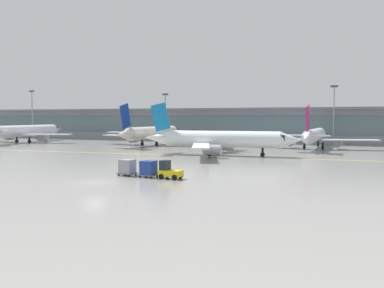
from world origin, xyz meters
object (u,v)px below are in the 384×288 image
Objects in this scene: gate_airplane_0 at (26,131)px; apron_light_mast_1 at (165,115)px; baggage_tug at (169,171)px; cargo_dolly_trailing at (127,167)px; apron_light_mast_2 at (334,113)px; gate_airplane_1 at (152,133)px; gate_airplane_2 at (314,136)px; cargo_dolly_lead at (148,168)px; apron_light_mast_0 at (32,112)px; taxiing_regional_jet at (220,139)px.

gate_airplane_0 is 39.13m from apron_light_mast_1.
cargo_dolly_trailing is at bearing 180.00° from baggage_tug.
baggage_tug is at bearing -129.06° from gate_airplane_0.
apron_light_mast_1 is 45.77m from apron_light_mast_2.
gate_airplane_0 is 1.03× the size of gate_airplane_1.
apron_light_mast_2 is at bearing -11.79° from gate_airplane_2.
apron_light_mast_2 is at bearing -65.72° from gate_airplane_1.
gate_airplane_2 is 44.30m from apron_light_mast_1.
cargo_dolly_trailing is (-2.96, 0.26, 0.00)m from cargo_dolly_lead.
apron_light_mast_0 is at bearing 84.69° from gate_airplane_2.
taxiing_regional_jet is 29.71m from baggage_tug.
taxiing_regional_jet is 29.21m from cargo_dolly_trailing.
apron_light_mast_1 is at bearing 115.54° from cargo_dolly_trailing.
taxiing_regional_jet is 2.15× the size of apron_light_mast_1.
cargo_dolly_lead is (-2.74, 0.24, 0.16)m from baggage_tug.
gate_airplane_2 is 0.98× the size of taxiing_regional_jet.
gate_airplane_0 is 78.76m from cargo_dolly_lead.
cargo_dolly_trailing is (59.28, -47.95, -2.07)m from gate_airplane_0.
apron_light_mast_2 reaches higher than gate_airplane_1.
apron_light_mast_1 is at bearing 119.67° from baggage_tug.
gate_airplane_2 is 27.48m from taxiing_regional_jet.
apron_light_mast_0 is 47.59m from apron_light_mast_1.
baggage_tug is (-12.24, -52.48, -1.99)m from gate_airplane_2.
taxiing_regional_jet reaches higher than baggage_tug.
taxiing_regional_jet is at bearing -25.35° from apron_light_mast_0.
taxiing_regional_jet is at bearing -109.31° from gate_airplane_0.
apron_light_mast_0 reaches higher than taxiing_regional_jet.
gate_airplane_0 is 1.06× the size of taxiing_regional_jet.
gate_airplane_0 is 14.10× the size of cargo_dolly_lead.
gate_airplane_1 is 11.31× the size of baggage_tug.
apron_light_mast_1 reaches higher than baggage_tug.
gate_airplane_0 is 76.28m from cargo_dolly_trailing.
gate_airplane_0 is at bearing 146.06° from cargo_dolly_trailing.
cargo_dolly_trailing is at bearing -69.49° from apron_light_mast_1.
apron_light_mast_1 is at bearing 75.72° from gate_airplane_2.
gate_airplane_0 is at bearing 147.27° from cargo_dolly_lead.
apron_light_mast_2 is (21.54, 66.02, 7.13)m from cargo_dolly_trailing.
gate_airplane_1 is at bearing 120.74° from cargo_dolly_lead.
taxiing_regional_jet reaches higher than cargo_dolly_lead.
apron_light_mast_2 reaches higher than baggage_tug.
gate_airplane_1 is 31.63m from taxiing_regional_jet.
gate_airplane_0 is at bearing 95.55° from gate_airplane_2.
cargo_dolly_trailing is at bearing -131.32° from gate_airplane_0.
gate_airplane_0 is at bearing 148.32° from baggage_tug.
apron_light_mast_2 is (3.59, 14.04, 5.31)m from gate_airplane_2.
taxiing_regional_jet is 13.30× the size of cargo_dolly_trailing.
cargo_dolly_lead is (24.03, -49.93, -1.99)m from gate_airplane_1.
apron_light_mast_0 reaches higher than baggage_tug.
gate_airplane_0 is 2.00× the size of apron_light_mast_0.
gate_airplane_0 is 82.97m from apron_light_mast_2.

